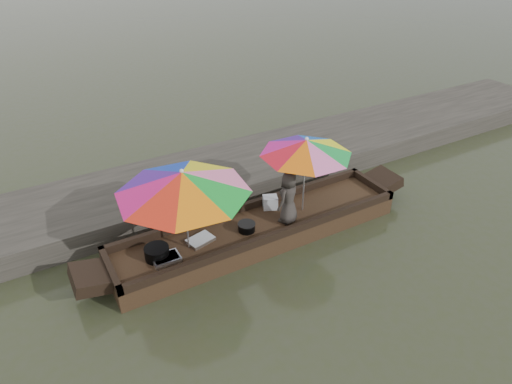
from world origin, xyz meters
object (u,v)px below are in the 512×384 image
supply_bag (270,202)px  umbrella_bow (185,210)px  cooking_pot (157,253)px  umbrella_stern (304,175)px  charcoal_grill (247,227)px  boat_hull (259,231)px  tray_crayfish (166,259)px  tray_scallop (200,240)px  vendor (289,198)px

supply_bag → umbrella_bow: bearing=-169.1°
cooking_pot → umbrella_stern: umbrella_stern is taller
charcoal_grill → umbrella_bow: size_ratio=0.14×
charcoal_grill → boat_hull: bearing=13.8°
tray_crayfish → umbrella_stern: umbrella_stern is taller
cooking_pot → tray_scallop: 0.82m
supply_bag → umbrella_stern: size_ratio=0.16×
tray_crayfish → tray_scallop: 0.75m
vendor → tray_scallop: bearing=-32.0°
boat_hull → charcoal_grill: (-0.30, -0.07, 0.25)m
tray_scallop → supply_bag: (1.63, 0.31, 0.10)m
tray_crayfish → supply_bag: supply_bag is taller
cooking_pot → charcoal_grill: (1.68, -0.07, -0.04)m
tray_scallop → charcoal_grill: bearing=-8.4°
supply_bag → boat_hull: bearing=-142.4°
cooking_pot → tray_crayfish: bearing=-56.8°
tray_scallop → umbrella_bow: 0.79m
tray_crayfish → tray_scallop: bearing=16.5°
boat_hull → charcoal_grill: charcoal_grill is taller
umbrella_stern → boat_hull: bearing=180.0°
boat_hull → supply_bag: (0.47, 0.36, 0.30)m
vendor → charcoal_grill: bearing=-31.5°
tray_crayfish → supply_bag: bearing=12.5°
tray_scallop → vendor: size_ratio=0.44×
tray_scallop → umbrella_bow: size_ratio=0.20×
tray_crayfish → supply_bag: (2.35, 0.52, 0.09)m
tray_scallop → umbrella_bow: umbrella_bow is taller
tray_crayfish → charcoal_grill: (1.58, 0.08, 0.03)m
cooking_pot → charcoal_grill: size_ratio=1.36×
cooking_pot → supply_bag: (2.45, 0.37, 0.02)m
supply_bag → umbrella_bow: size_ratio=0.13×
boat_hull → vendor: bearing=-19.0°
tray_scallop → boat_hull: bearing=-2.7°
cooking_pot → tray_scallop: (0.82, 0.06, -0.08)m
tray_crayfish → umbrella_stern: (2.87, 0.16, 0.73)m
charcoal_grill → supply_bag: supply_bag is taller
cooking_pot → umbrella_stern: 3.05m
boat_hull → umbrella_bow: umbrella_bow is taller
umbrella_bow → tray_scallop: bearing=12.7°
cooking_pot → tray_scallop: size_ratio=0.91×
umbrella_bow → umbrella_stern: bearing=0.0°
cooking_pot → tray_scallop: bearing=4.1°
charcoal_grill → umbrella_bow: (-1.11, 0.07, 0.70)m
tray_scallop → umbrella_stern: bearing=-1.5°
charcoal_grill → tray_crayfish: bearing=-177.0°
tray_crayfish → vendor: 2.45m
vendor → umbrella_stern: umbrella_stern is taller
tray_scallop → vendor: (1.69, -0.24, 0.49)m
tray_crayfish → boat_hull: bearing=4.8°
cooking_pot → tray_crayfish: (0.10, -0.15, -0.06)m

